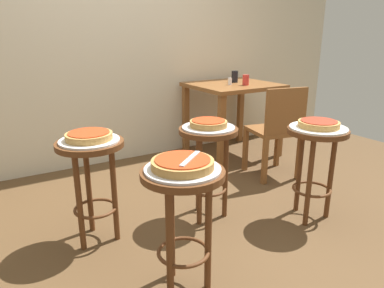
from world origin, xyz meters
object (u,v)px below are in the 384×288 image
at_px(dining_table, 233,96).
at_px(cup_near_edge, 246,80).
at_px(stool_foreground, 183,202).
at_px(serving_plate_leftside, 208,127).
at_px(stool_leftside, 208,151).
at_px(pizza_foreground, 183,164).
at_px(wooden_chair, 277,129).
at_px(pizza_server_knife, 190,158).
at_px(stool_rear, 92,167).
at_px(condiment_shaker, 230,81).
at_px(serving_plate_rear, 89,140).
at_px(serving_plate_foreground, 183,169).
at_px(cup_far_edge, 235,77).
at_px(stool_middle, 316,152).
at_px(pizza_rear, 89,136).
at_px(pizza_leftside, 209,123).
at_px(pizza_middle, 319,124).

xyz_separation_m(dining_table, cup_near_edge, (0.04, -0.16, 0.18)).
relative_size(stool_foreground, serving_plate_leftside, 1.85).
bearing_deg(stool_leftside, serving_plate_leftside, -135.00).
xyz_separation_m(pizza_foreground, wooden_chair, (1.50, 0.90, -0.24)).
bearing_deg(pizza_foreground, pizza_server_knife, -33.69).
bearing_deg(dining_table, pizza_foreground, -133.37).
bearing_deg(stool_foreground, serving_plate_leftside, 47.49).
height_order(stool_leftside, cup_near_edge, cup_near_edge).
xyz_separation_m(stool_rear, condiment_shaker, (1.72, 0.89, 0.31)).
xyz_separation_m(serving_plate_rear, cup_near_edge, (1.84, 0.79, 0.15)).
relative_size(serving_plate_foreground, stool_leftside, 0.55).
relative_size(pizza_foreground, cup_far_edge, 2.44).
relative_size(cup_far_edge, wooden_chair, 0.15).
distance_m(stool_middle, pizza_rear, 1.52).
bearing_deg(pizza_leftside, pizza_rear, 171.71).
bearing_deg(serving_plate_rear, dining_table, 27.72).
xyz_separation_m(pizza_middle, cup_near_edge, (0.42, 1.30, 0.13)).
height_order(stool_leftside, serving_plate_rear, serving_plate_rear).
height_order(cup_near_edge, condiment_shaker, cup_near_edge).
height_order(stool_middle, dining_table, dining_table).
relative_size(stool_middle, pizza_rear, 2.41).
xyz_separation_m(pizza_rear, dining_table, (1.81, 0.95, -0.06)).
bearing_deg(serving_plate_rear, wooden_chair, 6.35).
relative_size(serving_plate_rear, cup_near_edge, 3.41).
distance_m(serving_plate_foreground, pizza_rear, 0.74).
distance_m(serving_plate_foreground, pizza_server_knife, 0.07).
xyz_separation_m(cup_near_edge, cup_far_edge, (0.04, 0.23, 0.01)).
distance_m(serving_plate_foreground, cup_near_edge, 2.19).
xyz_separation_m(serving_plate_rear, dining_table, (1.81, 0.95, -0.03)).
distance_m(pizza_middle, condiment_shaker, 1.44).
relative_size(serving_plate_leftside, wooden_chair, 0.43).
bearing_deg(serving_plate_foreground, stool_leftside, 47.49).
xyz_separation_m(pizza_middle, stool_leftside, (-0.63, 0.40, -0.20)).
relative_size(stool_rear, dining_table, 0.77).
bearing_deg(condiment_shaker, stool_middle, -102.03).
distance_m(stool_middle, cup_far_edge, 1.64).
xyz_separation_m(pizza_foreground, serving_plate_leftside, (0.54, 0.59, -0.03)).
xyz_separation_m(serving_plate_leftside, cup_near_edge, (1.06, 0.90, 0.15)).
relative_size(stool_middle, pizza_leftside, 2.61).
bearing_deg(pizza_foreground, serving_plate_leftside, 47.49).
bearing_deg(stool_rear, stool_middle, -19.90).
bearing_deg(cup_near_edge, serving_plate_foreground, -136.94).
xyz_separation_m(pizza_middle, stool_rear, (-1.42, 0.51, -0.20)).
relative_size(stool_leftside, wooden_chair, 0.79).
xyz_separation_m(serving_plate_rear, cup_far_edge, (1.88, 1.02, 0.16)).
bearing_deg(pizza_server_knife, pizza_middle, -28.20).
relative_size(stool_leftside, pizza_leftside, 2.61).
bearing_deg(serving_plate_foreground, pizza_server_knife, -33.69).
bearing_deg(pizza_middle, cup_near_edge, 71.96).
distance_m(pizza_middle, serving_plate_rear, 1.51).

